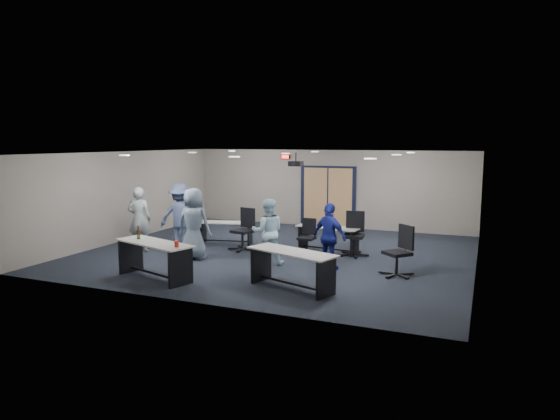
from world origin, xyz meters
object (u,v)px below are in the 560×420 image
at_px(table_back_left, 226,229).
at_px(table_front_left, 154,253).
at_px(person_gray, 139,219).
at_px(chair_back_a, 193,229).
at_px(table_back_right, 328,235).
at_px(person_lightblue, 268,232).
at_px(person_back, 180,216).
at_px(person_plaid, 194,224).
at_px(table_front_right, 292,263).
at_px(chair_back_b, 242,230).
at_px(person_navy, 330,237).
at_px(chair_loose_right, 397,251).
at_px(chair_back_d, 354,234).
at_px(chair_back_c, 307,237).

bearing_deg(table_back_left, table_front_left, -98.11).
bearing_deg(person_gray, chair_back_a, -141.12).
xyz_separation_m(table_back_right, person_lightblue, (-0.97, -1.87, 0.33)).
bearing_deg(person_back, person_plaid, 120.23).
height_order(table_front_right, table_back_right, table_front_right).
height_order(chair_back_b, person_back, person_back).
distance_m(table_front_left, person_lightblue, 2.80).
height_order(table_back_left, chair_back_b, chair_back_b).
bearing_deg(table_back_right, table_front_right, -77.08).
height_order(table_front_left, person_gray, person_gray).
distance_m(table_front_left, table_back_left, 3.94).
relative_size(chair_back_a, person_navy, 0.58).
distance_m(chair_back_b, person_lightblue, 1.77).
height_order(chair_back_a, person_back, person_back).
bearing_deg(person_back, person_gray, 24.47).
height_order(chair_loose_right, person_navy, person_navy).
bearing_deg(person_lightblue, chair_back_d, -160.97).
distance_m(table_back_left, chair_back_a, 0.96).
xyz_separation_m(table_back_right, chair_loose_right, (2.15, -1.76, 0.09)).
relative_size(table_front_left, person_lightblue, 1.31).
bearing_deg(chair_back_c, person_plaid, -146.00).
xyz_separation_m(table_front_right, chair_loose_right, (1.83, 1.80, 0.03)).
bearing_deg(table_front_left, chair_loose_right, 41.76).
height_order(chair_back_c, chair_loose_right, chair_loose_right).
bearing_deg(chair_loose_right, chair_back_b, -152.12).
distance_m(chair_back_c, chair_back_d, 1.25).
height_order(table_front_left, table_back_left, table_front_left).
xyz_separation_m(person_gray, person_navy, (5.39, 0.08, -0.10)).
relative_size(chair_back_d, person_lightblue, 0.72).
bearing_deg(table_back_right, chair_back_c, -126.57).
height_order(person_plaid, person_back, same).
xyz_separation_m(table_front_right, person_plaid, (-3.28, 1.49, 0.37)).
xyz_separation_m(person_plaid, person_navy, (3.54, 0.25, -0.12)).
bearing_deg(table_front_left, person_lightblue, 67.37).
bearing_deg(table_back_left, chair_back_c, -21.33).
relative_size(chair_loose_right, person_navy, 0.73).
bearing_deg(chair_back_b, table_front_right, -35.54).
relative_size(table_front_left, chair_loose_right, 1.85).
bearing_deg(chair_back_d, person_gray, -169.08).
bearing_deg(person_lightblue, table_front_left, 25.39).
distance_m(person_plaid, person_lightblue, 2.00).
bearing_deg(table_front_right, chair_back_d, 101.26).
relative_size(chair_loose_right, person_back, 0.63).
height_order(person_gray, person_plaid, person_plaid).
relative_size(table_front_right, person_plaid, 1.12).
height_order(chair_back_c, person_back, person_back).
relative_size(table_back_left, table_back_right, 0.94).
xyz_separation_m(table_back_left, chair_back_d, (3.86, -0.11, 0.14)).
bearing_deg(chair_back_b, person_back, -152.30).
xyz_separation_m(table_front_left, chair_back_c, (2.29, 3.55, -0.09)).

